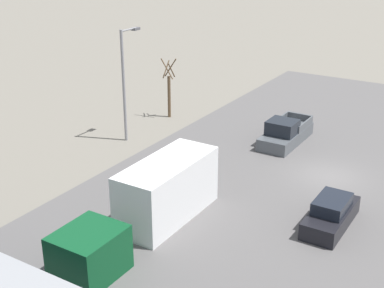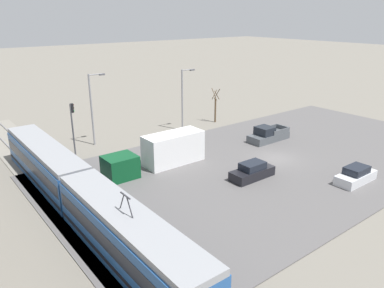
{
  "view_description": "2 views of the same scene",
  "coord_description": "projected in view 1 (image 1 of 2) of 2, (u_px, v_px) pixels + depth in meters",
  "views": [
    {
      "loc": [
        -8.24,
        29.0,
        13.81
      ],
      "look_at": [
        5.39,
        6.96,
        3.4
      ],
      "focal_mm": 50.0,
      "sensor_mm": 36.0,
      "label": 1
    },
    {
      "loc": [
        -23.1,
        29.0,
        14.22
      ],
      "look_at": [
        2.72,
        8.91,
        2.8
      ],
      "focal_mm": 35.0,
      "sensor_mm": 36.0,
      "label": 2
    }
  ],
  "objects": [
    {
      "name": "street_tree",
      "position": [
        169.0,
        91.0,
        41.66
      ],
      "size": [
        1.12,
        0.93,
        4.71
      ],
      "color": "brown",
      "rests_on": "ground"
    },
    {
      "name": "box_truck",
      "position": [
        151.0,
        203.0,
        25.93
      ],
      "size": [
        2.45,
        10.36,
        3.06
      ],
      "color": "#0C4723",
      "rests_on": "ground"
    },
    {
      "name": "road_surface",
      "position": [
        329.0,
        177.0,
        32.04
      ],
      "size": [
        23.94,
        45.79,
        0.08
      ],
      "color": "#565454",
      "rests_on": "ground"
    },
    {
      "name": "sedan_car_1",
      "position": [
        331.0,
        214.0,
        26.49
      ],
      "size": [
        1.71,
        4.35,
        1.51
      ],
      "color": "black",
      "rests_on": "ground"
    },
    {
      "name": "pickup_truck",
      "position": [
        285.0,
        133.0,
        36.82
      ],
      "size": [
        2.06,
        5.29,
        1.8
      ],
      "color": "#4C5156",
      "rests_on": "ground"
    },
    {
      "name": "street_lamp_near_crossing",
      "position": [
        125.0,
        77.0,
        36.24
      ],
      "size": [
        0.36,
        1.95,
        7.76
      ],
      "color": "gray",
      "rests_on": "ground"
    },
    {
      "name": "ground_plane",
      "position": [
        329.0,
        177.0,
        32.05
      ],
      "size": [
        320.0,
        320.0,
        0.0
      ],
      "primitive_type": "plane",
      "color": "slate"
    }
  ]
}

